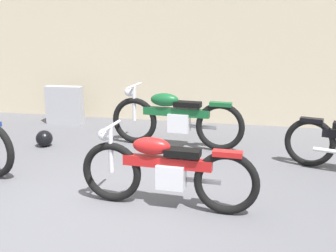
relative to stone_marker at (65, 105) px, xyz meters
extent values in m
plane|color=#56565B|center=(1.95, -3.58, -0.37)|extent=(40.00, 40.00, 0.00)
cube|color=beige|center=(1.95, 0.81, 1.36)|extent=(18.00, 0.30, 3.46)
cube|color=#9E9EA3|center=(0.00, 0.00, 0.00)|extent=(0.73, 0.24, 0.74)
sphere|color=black|center=(0.35, -1.47, -0.24)|extent=(0.26, 0.26, 0.26)
torus|color=black|center=(1.71, -0.98, 0.01)|extent=(0.76, 0.16, 0.76)
torus|color=black|center=(3.11, -1.11, 0.01)|extent=(0.76, 0.16, 0.76)
cube|color=silver|center=(2.46, -1.05, 0.03)|extent=(0.35, 0.24, 0.29)
cube|color=#145128|center=(2.41, -1.05, 0.20)|extent=(1.07, 0.20, 0.12)
ellipsoid|color=#145128|center=(2.22, -1.03, 0.38)|extent=(0.47, 0.25, 0.21)
cube|color=black|center=(2.60, -1.06, 0.33)|extent=(0.43, 0.22, 0.08)
cube|color=#145128|center=(3.11, -1.11, 0.36)|extent=(0.34, 0.15, 0.06)
cylinder|color=silver|center=(1.71, -0.98, 0.29)|extent=(0.06, 0.06, 0.57)
cylinder|color=silver|center=(1.71, -0.98, 0.58)|extent=(0.09, 0.60, 0.04)
sphere|color=silver|center=(1.63, -0.98, 0.48)|extent=(0.15, 0.15, 0.15)
cylinder|color=silver|center=(2.68, -0.94, -0.04)|extent=(0.73, 0.13, 0.06)
torus|color=black|center=(2.11, -3.19, -0.03)|extent=(0.68, 0.11, 0.68)
torus|color=black|center=(3.36, -3.25, -0.03)|extent=(0.68, 0.11, 0.68)
cube|color=silver|center=(2.78, -3.22, -0.01)|extent=(0.31, 0.20, 0.26)
cube|color=#B21919|center=(2.74, -3.22, 0.14)|extent=(0.96, 0.14, 0.11)
ellipsoid|color=#B21919|center=(2.57, -3.21, 0.30)|extent=(0.42, 0.20, 0.19)
cube|color=black|center=(2.90, -3.22, 0.26)|extent=(0.38, 0.18, 0.07)
cube|color=#B21919|center=(3.36, -3.25, 0.28)|extent=(0.30, 0.12, 0.06)
cylinder|color=silver|center=(2.11, -3.19, 0.22)|extent=(0.05, 0.05, 0.51)
cylinder|color=silver|center=(2.11, -3.19, 0.48)|extent=(0.06, 0.54, 0.03)
sphere|color=silver|center=(2.03, -3.19, 0.39)|extent=(0.13, 0.13, 0.13)
cylinder|color=silver|center=(2.97, -3.12, -0.08)|extent=(0.65, 0.09, 0.06)
torus|color=black|center=(4.37, -1.55, -0.03)|extent=(0.68, 0.27, 0.68)
cube|color=black|center=(4.37, -1.55, 0.28)|extent=(0.32, 0.19, 0.06)
camera|label=1|loc=(3.59, -7.14, 1.55)|focal=43.28mm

